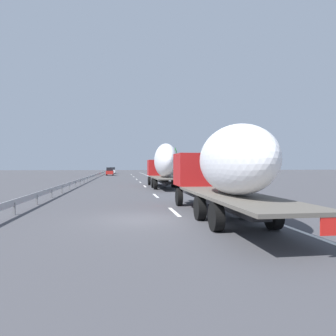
{
  "coord_description": "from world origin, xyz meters",
  "views": [
    {
      "loc": [
        -13.96,
        0.88,
        2.36
      ],
      "look_at": [
        16.04,
        -3.55,
        2.16
      ],
      "focal_mm": 33.78,
      "sensor_mm": 36.0,
      "label": 1
    }
  ],
  "objects_px": {
    "truck_lead": "(164,164)",
    "car_red_compact": "(110,171)",
    "road_sign": "(164,167)",
    "truck_trailing": "(223,167)",
    "car_white_van": "(112,170)"
  },
  "relations": [
    {
      "from": "truck_lead",
      "to": "car_red_compact",
      "type": "relative_size",
      "value": 2.99
    },
    {
      "from": "car_red_compact",
      "to": "road_sign",
      "type": "bearing_deg",
      "value": -155.52
    },
    {
      "from": "truck_lead",
      "to": "car_red_compact",
      "type": "bearing_deg",
      "value": 8.99
    },
    {
      "from": "car_red_compact",
      "to": "road_sign",
      "type": "xyz_separation_m",
      "value": [
        -22.98,
        -10.46,
        1.27
      ]
    },
    {
      "from": "truck_lead",
      "to": "truck_trailing",
      "type": "relative_size",
      "value": 0.96
    },
    {
      "from": "truck_lead",
      "to": "car_red_compact",
      "type": "height_order",
      "value": "truck_lead"
    },
    {
      "from": "truck_trailing",
      "to": "car_red_compact",
      "type": "bearing_deg",
      "value": 6.33
    },
    {
      "from": "car_white_van",
      "to": "road_sign",
      "type": "relative_size",
      "value": 1.35
    },
    {
      "from": "car_red_compact",
      "to": "truck_lead",
      "type": "bearing_deg",
      "value": -171.01
    },
    {
      "from": "truck_lead",
      "to": "truck_trailing",
      "type": "xyz_separation_m",
      "value": [
        -19.85,
        -0.0,
        -0.29
      ]
    },
    {
      "from": "truck_lead",
      "to": "car_white_van",
      "type": "distance_m",
      "value": 66.25
    },
    {
      "from": "truck_trailing",
      "to": "road_sign",
      "type": "distance_m",
      "value": 43.49
    },
    {
      "from": "car_red_compact",
      "to": "car_white_van",
      "type": "distance_m",
      "value": 19.32
    },
    {
      "from": "truck_lead",
      "to": "car_white_van",
      "type": "bearing_deg",
      "value": 6.29
    },
    {
      "from": "car_white_van",
      "to": "road_sign",
      "type": "height_order",
      "value": "road_sign"
    }
  ]
}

